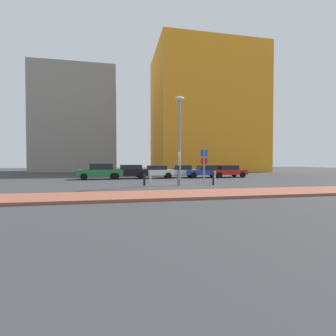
{
  "coord_description": "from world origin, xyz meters",
  "views": [
    {
      "loc": [
        -4.44,
        -18.36,
        1.72
      ],
      "look_at": [
        -0.51,
        1.05,
        1.24
      ],
      "focal_mm": 26.08,
      "sensor_mm": 36.0,
      "label": 1
    }
  ],
  "objects_px": {
    "traffic_bollard_far": "(213,179)",
    "parking_meter": "(178,173)",
    "parked_car_black": "(128,171)",
    "traffic_bollard_near": "(150,178)",
    "traffic_bollard_mid": "(144,179)",
    "parked_car_blue": "(205,171)",
    "parking_sign_post": "(204,162)",
    "street_lamp": "(180,133)",
    "parked_car_green": "(100,171)",
    "parked_car_white": "(155,171)",
    "traffic_bollard_edge": "(215,177)",
    "parked_car_silver": "(180,171)",
    "parked_car_red": "(227,171)"
  },
  "relations": [
    {
      "from": "parking_meter",
      "to": "parked_car_green",
      "type": "bearing_deg",
      "value": 123.61
    },
    {
      "from": "parking_sign_post",
      "to": "parked_car_blue",
      "type": "bearing_deg",
      "value": 69.68
    },
    {
      "from": "parked_car_black",
      "to": "traffic_bollard_near",
      "type": "distance_m",
      "value": 6.23
    },
    {
      "from": "parked_car_white",
      "to": "traffic_bollard_far",
      "type": "distance_m",
      "value": 9.2
    },
    {
      "from": "parked_car_green",
      "to": "parked_car_blue",
      "type": "relative_size",
      "value": 1.08
    },
    {
      "from": "parked_car_blue",
      "to": "parking_sign_post",
      "type": "relative_size",
      "value": 1.54
    },
    {
      "from": "parked_car_green",
      "to": "parked_car_black",
      "type": "bearing_deg",
      "value": 3.98
    },
    {
      "from": "parked_car_blue",
      "to": "traffic_bollard_edge",
      "type": "distance_m",
      "value": 7.3
    },
    {
      "from": "parked_car_red",
      "to": "traffic_bollard_near",
      "type": "relative_size",
      "value": 4.87
    },
    {
      "from": "parked_car_green",
      "to": "parking_meter",
      "type": "distance_m",
      "value": 10.65
    },
    {
      "from": "parked_car_blue",
      "to": "parking_sign_post",
      "type": "bearing_deg",
      "value": -110.32
    },
    {
      "from": "traffic_bollard_far",
      "to": "parked_car_green",
      "type": "bearing_deg",
      "value": 136.45
    },
    {
      "from": "parked_car_blue",
      "to": "parked_car_red",
      "type": "relative_size",
      "value": 0.97
    },
    {
      "from": "parking_meter",
      "to": "traffic_bollard_far",
      "type": "bearing_deg",
      "value": 10.92
    },
    {
      "from": "parked_car_blue",
      "to": "parked_car_green",
      "type": "bearing_deg",
      "value": -178.65
    },
    {
      "from": "parked_car_green",
      "to": "street_lamp",
      "type": "distance_m",
      "value": 10.36
    },
    {
      "from": "traffic_bollard_edge",
      "to": "traffic_bollard_far",
      "type": "bearing_deg",
      "value": -115.99
    },
    {
      "from": "parked_car_white",
      "to": "traffic_bollard_edge",
      "type": "height_order",
      "value": "parked_car_white"
    },
    {
      "from": "parked_car_black",
      "to": "street_lamp",
      "type": "bearing_deg",
      "value": -65.15
    },
    {
      "from": "parking_sign_post",
      "to": "traffic_bollard_near",
      "type": "xyz_separation_m",
      "value": [
        -4.12,
        1.3,
        -1.27
      ]
    },
    {
      "from": "parked_car_green",
      "to": "traffic_bollard_near",
      "type": "bearing_deg",
      "value": -53.34
    },
    {
      "from": "parked_car_black",
      "to": "parked_car_blue",
      "type": "relative_size",
      "value": 1.02
    },
    {
      "from": "parked_car_white",
      "to": "parked_car_silver",
      "type": "relative_size",
      "value": 1.04
    },
    {
      "from": "parked_car_black",
      "to": "parked_car_green",
      "type": "bearing_deg",
      "value": -176.02
    },
    {
      "from": "traffic_bollard_mid",
      "to": "parked_car_white",
      "type": "bearing_deg",
      "value": 76.32
    },
    {
      "from": "traffic_bollard_mid",
      "to": "parked_car_green",
      "type": "bearing_deg",
      "value": 115.51
    },
    {
      "from": "parked_car_red",
      "to": "traffic_bollard_near",
      "type": "height_order",
      "value": "parked_car_red"
    },
    {
      "from": "parked_car_silver",
      "to": "parked_car_red",
      "type": "relative_size",
      "value": 0.94
    },
    {
      "from": "parking_sign_post",
      "to": "traffic_bollard_near",
      "type": "height_order",
      "value": "parking_sign_post"
    },
    {
      "from": "parked_car_green",
      "to": "parked_car_red",
      "type": "distance_m",
      "value": 13.83
    },
    {
      "from": "parked_car_white",
      "to": "traffic_bollard_near",
      "type": "distance_m",
      "value": 6.28
    },
    {
      "from": "traffic_bollard_far",
      "to": "parking_meter",
      "type": "bearing_deg",
      "value": -169.08
    },
    {
      "from": "parked_car_black",
      "to": "parking_meter",
      "type": "height_order",
      "value": "parking_meter"
    },
    {
      "from": "traffic_bollard_far",
      "to": "parked_car_black",
      "type": "bearing_deg",
      "value": 125.24
    },
    {
      "from": "parked_car_red",
      "to": "street_lamp",
      "type": "relative_size",
      "value": 0.65
    },
    {
      "from": "parked_car_silver",
      "to": "traffic_bollard_edge",
      "type": "height_order",
      "value": "parked_car_silver"
    },
    {
      "from": "parked_car_white",
      "to": "traffic_bollard_far",
      "type": "height_order",
      "value": "parked_car_white"
    },
    {
      "from": "traffic_bollard_near",
      "to": "traffic_bollard_mid",
      "type": "height_order",
      "value": "traffic_bollard_mid"
    },
    {
      "from": "parked_car_green",
      "to": "parking_meter",
      "type": "xyz_separation_m",
      "value": [
        5.89,
        -8.87,
        0.14
      ]
    },
    {
      "from": "traffic_bollard_edge",
      "to": "parking_meter",
      "type": "bearing_deg",
      "value": -150.31
    },
    {
      "from": "parked_car_silver",
      "to": "traffic_bollard_far",
      "type": "bearing_deg",
      "value": -88.5
    },
    {
      "from": "parked_car_red",
      "to": "traffic_bollard_edge",
      "type": "height_order",
      "value": "parked_car_red"
    },
    {
      "from": "parked_car_green",
      "to": "parked_car_white",
      "type": "bearing_deg",
      "value": 3.29
    },
    {
      "from": "parked_car_silver",
      "to": "parking_meter",
      "type": "distance_m",
      "value": 10.0
    },
    {
      "from": "parking_sign_post",
      "to": "street_lamp",
      "type": "xyz_separation_m",
      "value": [
        -2.12,
        -0.46,
        2.23
      ]
    },
    {
      "from": "parked_car_silver",
      "to": "parked_car_red",
      "type": "distance_m",
      "value": 5.35
    },
    {
      "from": "parked_car_white",
      "to": "parked_car_red",
      "type": "bearing_deg",
      "value": -1.08
    },
    {
      "from": "parked_car_black",
      "to": "parking_meter",
      "type": "bearing_deg",
      "value": -70.79
    },
    {
      "from": "parked_car_blue",
      "to": "traffic_bollard_mid",
      "type": "bearing_deg",
      "value": -133.56
    },
    {
      "from": "traffic_bollard_mid",
      "to": "traffic_bollard_edge",
      "type": "distance_m",
      "value": 5.88
    }
  ]
}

